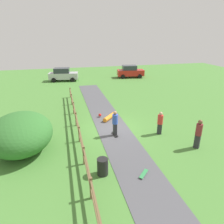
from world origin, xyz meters
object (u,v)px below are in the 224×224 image
bystander_red (160,122)px  parked_car_silver (63,74)px  skateboard_loose (144,174)px  parked_car_red (130,71)px  skater_riding (115,122)px  bystander_maroon (199,133)px  trash_bin (103,167)px  skater_fallen (109,117)px  bush_large (21,133)px

bystander_red → parked_car_silver: bearing=107.6°
skateboard_loose → parked_car_red: (7.19, 23.33, 0.87)m
bystander_red → skater_riding: bearing=170.5°
bystander_maroon → bystander_red: size_ratio=1.14×
trash_bin → parked_car_silver: 22.79m
skateboard_loose → parked_car_silver: bearing=98.1°
trash_bin → skateboard_loose: size_ratio=1.26×
skater_riding → bystander_maroon: bearing=-32.2°
trash_bin → parked_car_red: parked_car_red is taller
parked_car_silver → trash_bin: bearing=-86.7°
skater_fallen → parked_car_red: 17.46m
parked_car_silver → parked_car_red: (10.50, 0.00, 0.00)m
skateboard_loose → bystander_red: size_ratio=0.43×
bush_large → skater_fallen: (6.16, 3.51, -0.97)m
bush_large → skater_fallen: 7.16m
skateboard_loose → bystander_maroon: size_ratio=0.38×
skater_fallen → parked_car_silver: bearing=101.6°
bush_large → parked_car_silver: (2.91, 19.38, -0.21)m
bush_large → trash_bin: (4.23, -3.37, -0.72)m
trash_bin → skateboard_loose: bearing=-16.5°
bush_large → bystander_red: (9.04, 0.05, -0.26)m
bush_large → skater_fallen: size_ratio=2.92×
bystander_red → trash_bin: bearing=-144.6°
bystander_maroon → skateboard_loose: bearing=-158.1°
bystander_maroon → parked_car_silver: size_ratio=0.43×
bush_large → parked_car_silver: 19.60m
skater_fallen → parked_car_red: parked_car_red is taller
bystander_red → parked_car_silver: 20.28m
trash_bin → skater_riding: 4.32m
bush_large → skateboard_loose: size_ratio=6.16×
bystander_maroon → bystander_red: 2.70m
skateboard_loose → bystander_maroon: bystander_maroon is taller
bystander_red → bystander_maroon: bearing=-59.1°
bystander_maroon → parked_car_red: (2.99, 21.65, -0.10)m
bush_large → parked_car_red: bearing=55.3°
skateboard_loose → bush_large: bearing=147.5°
bush_large → skateboard_loose: 7.45m
parked_car_silver → bush_large: bearing=-98.5°
bush_large → skateboard_loose: bush_large is taller
skateboard_loose → parked_car_silver: size_ratio=0.16×
bystander_red → parked_car_silver: size_ratio=0.38×
trash_bin → bystander_red: bearing=35.4°
bystander_red → parked_car_red: (4.37, 19.33, 0.05)m
skater_riding → skateboard_loose: 4.63m
bush_large → parked_car_red: size_ratio=1.00×
parked_car_silver → skater_riding: bearing=-80.9°
trash_bin → skateboard_loose: 2.11m
skater_riding → parked_car_red: bearing=68.3°
bush_large → parked_car_silver: bearing=81.5°
skater_fallen → bystander_maroon: (4.26, -5.78, 0.86)m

